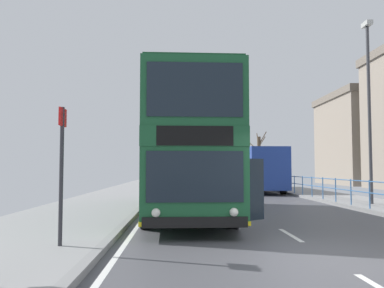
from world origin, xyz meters
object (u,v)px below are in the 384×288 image
at_px(bare_tree_far_00, 259,158).
at_px(background_building_00, 371,139).
at_px(double_decker_bus_main, 185,151).
at_px(background_bus_far_lane, 254,169).
at_px(bus_stop_sign_near, 62,160).
at_px(street_lamp_far_side, 369,98).

height_order(bare_tree_far_00, background_building_00, background_building_00).
bearing_deg(double_decker_bus_main, background_bus_far_lane, 70.81).
relative_size(bus_stop_sign_near, street_lamp_far_side, 0.34).
xyz_separation_m(street_lamp_far_side, bare_tree_far_00, (0.59, 27.42, -1.92)).
bearing_deg(bare_tree_far_00, street_lamp_far_side, -91.24).
relative_size(double_decker_bus_main, bus_stop_sign_near, 4.09).
xyz_separation_m(double_decker_bus_main, street_lamp_far_side, (8.08, 2.72, 2.47)).
distance_m(double_decker_bus_main, bus_stop_sign_near, 7.00).
distance_m(bus_stop_sign_near, bare_tree_far_00, 38.34).
distance_m(bus_stop_sign_near, street_lamp_far_side, 14.38).
distance_m(street_lamp_far_side, background_building_00, 28.14).
xyz_separation_m(background_bus_far_lane, background_building_00, (14.95, 12.72, 3.21)).
xyz_separation_m(bus_stop_sign_near, background_building_00, (22.85, 34.57, 3.04)).
distance_m(double_decker_bus_main, street_lamp_far_side, 8.88).
bearing_deg(background_bus_far_lane, double_decker_bus_main, -109.19).
relative_size(background_bus_far_lane, background_building_00, 1.00).
height_order(double_decker_bus_main, street_lamp_far_side, street_lamp_far_side).
height_order(background_bus_far_lane, bare_tree_far_00, bare_tree_far_00).
height_order(background_bus_far_lane, background_building_00, background_building_00).
height_order(background_bus_far_lane, bus_stop_sign_near, background_bus_far_lane).
distance_m(background_bus_far_lane, bus_stop_sign_near, 23.24).
bearing_deg(background_building_00, double_decker_bus_main, -125.87).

